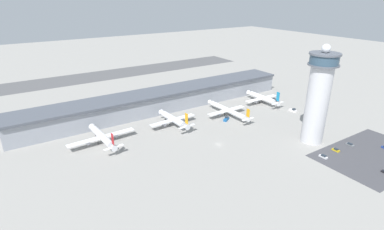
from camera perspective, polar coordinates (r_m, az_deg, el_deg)
ground_plane at (r=178.06m, az=5.11°, el=-5.62°), size 1000.00×1000.00×0.00m
terminal_building at (r=229.42m, az=-5.59°, el=2.93°), size 214.01×25.00×15.05m
runway_strip at (r=344.43m, az=-15.47°, el=7.44°), size 321.02×44.00×0.01m
control_tower at (r=185.06m, az=22.91°, el=3.33°), size 16.73×16.73×57.82m
parking_lot_surface at (r=194.31m, az=31.18°, el=-6.51°), size 64.00×40.00×0.01m
airplane_gate_alpha at (r=183.87m, az=-16.73°, el=-4.01°), size 40.53×36.24×13.20m
airplane_gate_bravo at (r=200.29m, az=-3.54°, el=-0.86°), size 33.96×32.76×13.74m
airplane_gate_charlie at (r=217.90m, az=6.79°, el=0.90°), size 31.73×43.61×11.83m
airplane_gate_delta at (r=248.35m, az=13.25°, el=3.17°), size 31.24×33.99×13.58m
service_truck_catering at (r=211.57m, az=6.55°, el=-0.74°), size 6.82×5.53×2.72m
service_truck_fuel at (r=255.81m, az=15.45°, el=2.71°), size 6.85×5.65×3.04m
service_truck_baggage at (r=238.22m, az=18.71°, el=0.83°), size 2.99×6.02×2.53m
car_maroon_suv at (r=188.76m, az=25.72°, el=-6.02°), size 1.84×4.07×1.52m
car_black_suv at (r=199.09m, az=27.87°, el=-5.00°), size 1.85×4.73×1.35m
car_grey_coupe at (r=178.70m, az=23.75°, el=-7.25°), size 1.95×4.66×1.57m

